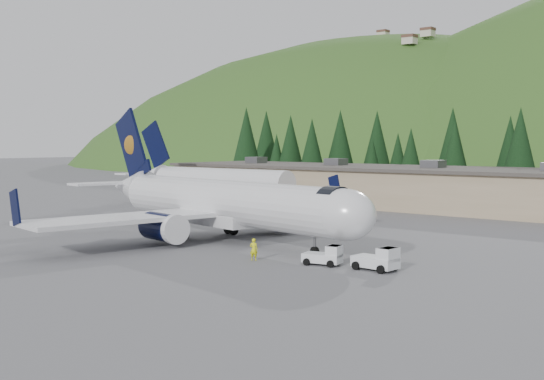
{
  "coord_description": "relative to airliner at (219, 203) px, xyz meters",
  "views": [
    {
      "loc": [
        39.87,
        -41.63,
        8.34
      ],
      "look_at": [
        0.0,
        6.0,
        4.0
      ],
      "focal_mm": 45.0,
      "sensor_mm": 36.0,
      "label": 1
    }
  ],
  "objects": [
    {
      "name": "ground",
      "position": [
        1.03,
        -0.18,
        -3.17
      ],
      "size": [
        600.0,
        600.0,
        0.0
      ],
      "primitive_type": "plane",
      "color": "#5E5E63"
    },
    {
      "name": "airliner",
      "position": [
        0.0,
        0.0,
        0.0
      ],
      "size": [
        35.74,
        33.7,
        11.88
      ],
      "rotation": [
        0.0,
        0.0,
        -0.17
      ],
      "color": "white",
      "rests_on": "ground"
    },
    {
      "name": "second_airliner",
      "position": [
        -23.89,
        21.82,
        0.16
      ],
      "size": [
        27.5,
        11.0,
        10.05
      ],
      "color": "white",
      "rests_on": "ground"
    },
    {
      "name": "baggage_tug_a",
      "position": [
        14.25,
        -4.27,
        -2.54
      ],
      "size": [
        2.83,
        2.05,
        1.39
      ],
      "rotation": [
        0.0,
        0.0,
        0.23
      ],
      "color": "white",
      "rests_on": "ground"
    },
    {
      "name": "baggage_tug_b",
      "position": [
        18.08,
        -3.69,
        -2.46
      ],
      "size": [
        3.05,
        1.96,
        1.58
      ],
      "rotation": [
        0.0,
        0.0,
        -0.07
      ],
      "color": "white",
      "rests_on": "ground"
    },
    {
      "name": "terminal_building",
      "position": [
        -3.98,
        37.82,
        -0.54
      ],
      "size": [
        71.0,
        17.0,
        6.1
      ],
      "color": "tan",
      "rests_on": "ground"
    },
    {
      "name": "ramp_worker",
      "position": [
        9.27,
        -6.03,
        -2.37
      ],
      "size": [
        0.68,
        0.58,
        1.58
      ],
      "primitive_type": "imported",
      "rotation": [
        0.0,
        0.0,
        3.56
      ],
      "color": "yellow",
      "rests_on": "ground"
    },
    {
      "name": "tree_line",
      "position": [
        -5.58,
        60.48,
        4.38
      ],
      "size": [
        111.62,
        18.03,
        13.89
      ],
      "color": "black",
      "rests_on": "ground"
    }
  ]
}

